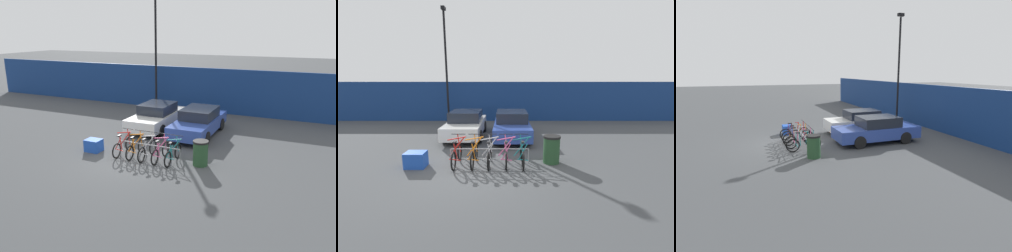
% 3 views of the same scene
% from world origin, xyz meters
% --- Properties ---
extents(ground_plane, '(120.00, 120.00, 0.00)m').
position_xyz_m(ground_plane, '(0.00, 0.00, 0.00)').
color(ground_plane, '#424447').
extents(hoarding_wall, '(36.00, 0.16, 2.89)m').
position_xyz_m(hoarding_wall, '(0.00, 9.50, 1.45)').
color(hoarding_wall, navy).
rests_on(hoarding_wall, ground).
extents(bike_rack, '(2.91, 0.04, 0.57)m').
position_xyz_m(bike_rack, '(0.48, 0.68, 0.47)').
color(bike_rack, gray).
rests_on(bike_rack, ground).
extents(bicycle_red, '(0.68, 1.71, 1.05)m').
position_xyz_m(bicycle_red, '(-0.71, 0.53, 0.38)').
color(bicycle_red, black).
rests_on(bicycle_red, ground).
extents(bicycle_orange, '(0.68, 1.71, 1.05)m').
position_xyz_m(bicycle_orange, '(-0.07, 0.53, 0.38)').
color(bicycle_orange, black).
rests_on(bicycle_orange, ground).
extents(bicycle_silver, '(0.68, 1.71, 1.05)m').
position_xyz_m(bicycle_silver, '(0.48, 0.53, 0.38)').
color(bicycle_silver, black).
rests_on(bicycle_silver, ground).
extents(bicycle_pink, '(0.68, 1.71, 1.05)m').
position_xyz_m(bicycle_pink, '(1.09, 0.53, 0.38)').
color(bicycle_pink, black).
rests_on(bicycle_pink, ground).
extents(bicycle_teal, '(0.68, 1.71, 1.05)m').
position_xyz_m(bicycle_teal, '(1.66, 0.53, 0.38)').
color(bicycle_teal, black).
rests_on(bicycle_teal, ground).
extents(car_white, '(1.91, 4.26, 1.40)m').
position_xyz_m(car_white, '(-1.07, 4.69, 0.69)').
color(car_white, silver).
rests_on(car_white, ground).
extents(car_blue, '(1.91, 4.53, 1.40)m').
position_xyz_m(car_blue, '(1.39, 4.55, 0.69)').
color(car_blue, '#2D479E').
rests_on(car_blue, ground).
extents(lamp_post, '(0.24, 0.44, 7.67)m').
position_xyz_m(lamp_post, '(-2.98, 8.50, 4.20)').
color(lamp_post, black).
rests_on(lamp_post, ground).
extents(trash_bin, '(0.63, 0.63, 1.03)m').
position_xyz_m(trash_bin, '(2.77, 0.74, 0.52)').
color(trash_bin, '#234728').
rests_on(trash_bin, ground).
extents(cargo_crate, '(0.70, 0.56, 0.55)m').
position_xyz_m(cargo_crate, '(-2.11, 0.30, 0.28)').
color(cargo_crate, blue).
rests_on(cargo_crate, ground).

